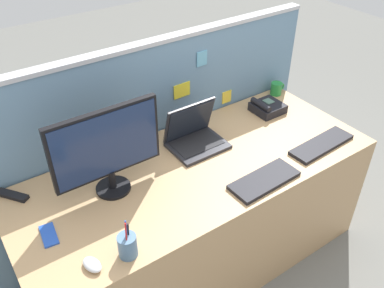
# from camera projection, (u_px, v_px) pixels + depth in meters

# --- Properties ---
(ground_plane) EXTENTS (10.00, 10.00, 0.00)m
(ground_plane) POSITION_uv_depth(u_px,v_px,m) (196.00, 257.00, 2.68)
(ground_plane) COLOR slate
(desk) EXTENTS (2.02, 0.82, 0.76)m
(desk) POSITION_uv_depth(u_px,v_px,m) (197.00, 216.00, 2.45)
(desk) COLOR tan
(desk) RESTS_ON ground_plane
(cubicle_divider) EXTENTS (2.23, 0.08, 1.32)m
(cubicle_divider) POSITION_uv_depth(u_px,v_px,m) (156.00, 141.00, 2.59)
(cubicle_divider) COLOR #6084A3
(cubicle_divider) RESTS_ON ground_plane
(desktop_monitor) EXTENTS (0.55, 0.18, 0.46)m
(desktop_monitor) POSITION_uv_depth(u_px,v_px,m) (107.00, 147.00, 1.94)
(desktop_monitor) COLOR black
(desktop_monitor) RESTS_ON desk
(laptop) EXTENTS (0.31, 0.25, 0.26)m
(laptop) POSITION_uv_depth(u_px,v_px,m) (194.00, 135.00, 2.36)
(laptop) COLOR #232328
(laptop) RESTS_ON desk
(desk_phone) EXTENTS (0.19, 0.18, 0.09)m
(desk_phone) POSITION_uv_depth(u_px,v_px,m) (267.00, 107.00, 2.67)
(desk_phone) COLOR black
(desk_phone) RESTS_ON desk
(keyboard_main) EXTENTS (0.43, 0.15, 0.02)m
(keyboard_main) POSITION_uv_depth(u_px,v_px,m) (322.00, 145.00, 2.37)
(keyboard_main) COLOR black
(keyboard_main) RESTS_ON desk
(keyboard_spare) EXTENTS (0.39, 0.17, 0.02)m
(keyboard_spare) POSITION_uv_depth(u_px,v_px,m) (264.00, 180.00, 2.12)
(keyboard_spare) COLOR black
(keyboard_spare) RESTS_ON desk
(computer_mouse_right_hand) EXTENTS (0.08, 0.11, 0.03)m
(computer_mouse_right_hand) POSITION_uv_depth(u_px,v_px,m) (92.00, 265.00, 1.69)
(computer_mouse_right_hand) COLOR silver
(computer_mouse_right_hand) RESTS_ON desk
(pen_cup) EXTENTS (0.08, 0.08, 0.19)m
(pen_cup) POSITION_uv_depth(u_px,v_px,m) (128.00, 246.00, 1.72)
(pen_cup) COLOR #4C7093
(pen_cup) RESTS_ON desk
(cell_phone_blue_case) EXTENTS (0.08, 0.14, 0.01)m
(cell_phone_blue_case) POSITION_uv_depth(u_px,v_px,m) (49.00, 235.00, 1.83)
(cell_phone_blue_case) COLOR blue
(cell_phone_blue_case) RESTS_ON desk
(tv_remote) EXTENTS (0.14, 0.16, 0.02)m
(tv_remote) POSITION_uv_depth(u_px,v_px,m) (12.00, 195.00, 2.03)
(tv_remote) COLOR black
(tv_remote) RESTS_ON desk
(coffee_mug) EXTENTS (0.11, 0.08, 0.09)m
(coffee_mug) POSITION_uv_depth(u_px,v_px,m) (276.00, 89.00, 2.86)
(coffee_mug) COLOR #238438
(coffee_mug) RESTS_ON desk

